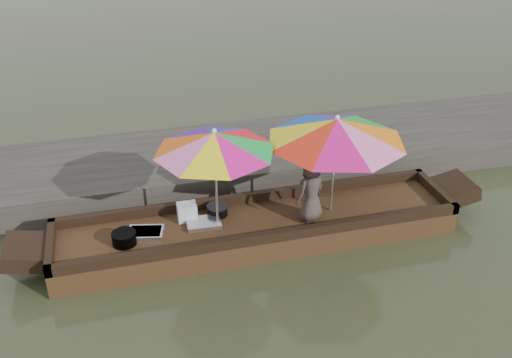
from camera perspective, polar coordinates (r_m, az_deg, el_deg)
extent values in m
plane|color=#394226|center=(8.62, 0.17, -6.12)|extent=(80.00, 80.00, 0.00)
cube|color=#2D2B26|center=(10.32, -2.98, 1.92)|extent=(22.00, 2.20, 0.50)
cube|color=black|center=(8.52, 0.17, -5.16)|extent=(5.92, 1.20, 0.35)
cylinder|color=black|center=(8.10, -13.05, -5.79)|extent=(0.34, 0.34, 0.18)
cube|color=silver|center=(8.21, -10.97, -5.38)|extent=(0.56, 0.44, 0.09)
cube|color=silver|center=(8.34, -5.25, -4.41)|extent=(0.51, 0.36, 0.06)
cylinder|color=black|center=(8.53, -3.88, -3.17)|extent=(0.30, 0.30, 0.14)
cube|color=silver|center=(8.44, -6.92, -3.28)|extent=(0.28, 0.22, 0.26)
imported|color=#3F3631|center=(8.24, 5.55, -1.12)|extent=(0.57, 0.49, 0.98)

